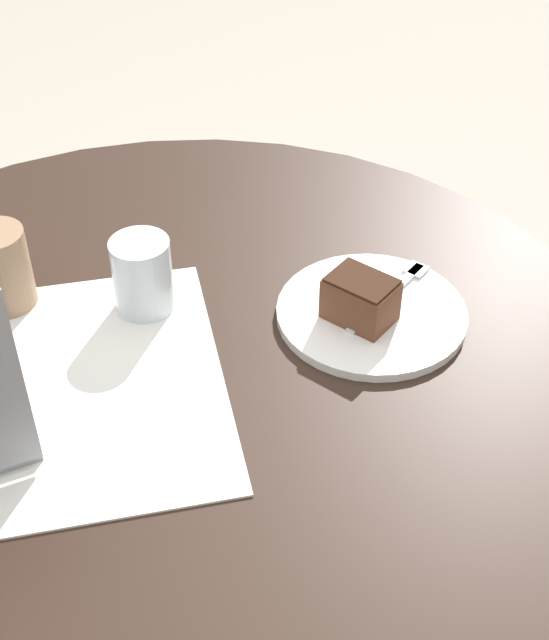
# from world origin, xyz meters

# --- Properties ---
(dining_table) EXTENTS (1.14, 1.14, 0.74)m
(dining_table) POSITION_xyz_m (0.00, 0.00, 0.61)
(dining_table) COLOR black
(dining_table) RESTS_ON ground_plane
(paper_document) EXTENTS (0.46, 0.38, 0.00)m
(paper_document) POSITION_xyz_m (0.02, -0.08, 0.75)
(paper_document) COLOR white
(paper_document) RESTS_ON dining_table
(plate) EXTENTS (0.24, 0.24, 0.01)m
(plate) POSITION_xyz_m (-0.12, 0.24, 0.75)
(plate) COLOR white
(plate) RESTS_ON dining_table
(cake_slice) EXTENTS (0.10, 0.10, 0.06)m
(cake_slice) POSITION_xyz_m (-0.10, 0.22, 0.79)
(cake_slice) COLOR brown
(cake_slice) RESTS_ON plate
(fork) EXTENTS (0.15, 0.11, 0.00)m
(fork) POSITION_xyz_m (-0.16, 0.27, 0.76)
(fork) COLOR silver
(fork) RESTS_ON plate
(coffee_glass) EXTENTS (0.08, 0.08, 0.11)m
(coffee_glass) POSITION_xyz_m (-0.13, -0.23, 0.80)
(coffee_glass) COLOR #997556
(coffee_glass) RESTS_ON dining_table
(water_glass) EXTENTS (0.08, 0.08, 0.10)m
(water_glass) POSITION_xyz_m (-0.12, -0.05, 0.80)
(water_glass) COLOR silver
(water_glass) RESTS_ON dining_table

